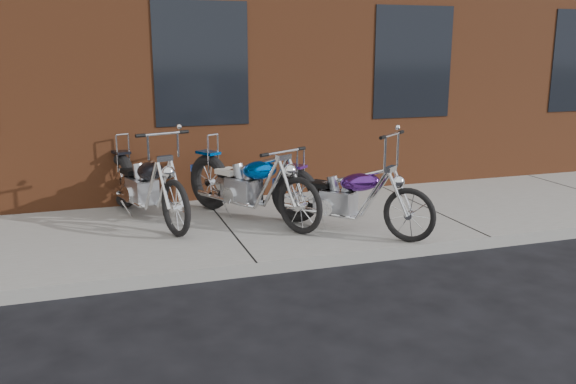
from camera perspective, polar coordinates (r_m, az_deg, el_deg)
name	(u,v)px	position (r m, az deg, el deg)	size (l,w,h in m)	color
ground	(257,276)	(6.73, -2.91, -7.85)	(120.00, 120.00, 0.00)	black
sidewalk	(227,231)	(8.09, -5.73, -3.68)	(22.00, 3.00, 0.15)	gray
chopper_purple	(345,199)	(7.75, 5.34, -0.63)	(1.54, 1.87, 1.30)	black
chopper_blue	(248,187)	(8.23, -3.74, 0.48)	(1.30, 2.27, 1.09)	black
chopper_third	(145,187)	(8.44, -13.25, 0.44)	(0.94, 2.42, 1.27)	black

